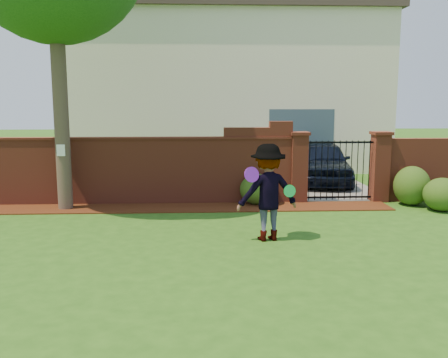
{
  "coord_description": "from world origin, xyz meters",
  "views": [
    {
      "loc": [
        -0.23,
        -8.79,
        2.66
      ],
      "look_at": [
        0.28,
        1.4,
        1.05
      ],
      "focal_mm": 39.24,
      "sensor_mm": 36.0,
      "label": 1
    }
  ],
  "objects_px": {
    "man": "(268,193)",
    "frisbee_purple": "(252,175)",
    "car": "(323,163)",
    "frisbee_green": "(290,191)"
  },
  "relations": [
    {
      "from": "car",
      "to": "man",
      "type": "distance_m",
      "value": 7.01
    },
    {
      "from": "man",
      "to": "frisbee_purple",
      "type": "relative_size",
      "value": 6.4
    },
    {
      "from": "frisbee_purple",
      "to": "frisbee_green",
      "type": "distance_m",
      "value": 0.83
    },
    {
      "from": "frisbee_green",
      "to": "car",
      "type": "bearing_deg",
      "value": 70.45
    },
    {
      "from": "car",
      "to": "man",
      "type": "xyz_separation_m",
      "value": [
        -2.72,
        -6.46,
        0.24
      ]
    },
    {
      "from": "man",
      "to": "frisbee_green",
      "type": "bearing_deg",
      "value": 159.29
    },
    {
      "from": "car",
      "to": "frisbee_purple",
      "type": "relative_size",
      "value": 13.9
    },
    {
      "from": "frisbee_purple",
      "to": "car",
      "type": "bearing_deg",
      "value": 65.3
    },
    {
      "from": "car",
      "to": "frisbee_green",
      "type": "relative_size",
      "value": 16.85
    },
    {
      "from": "car",
      "to": "man",
      "type": "bearing_deg",
      "value": -105.54
    }
  ]
}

